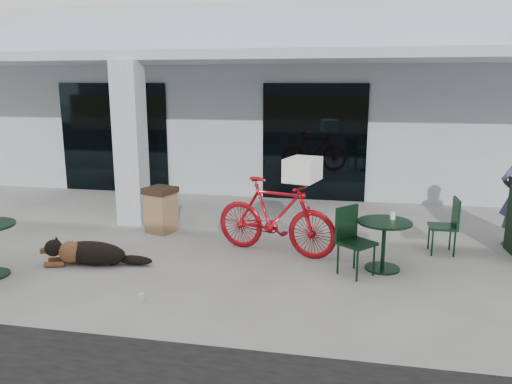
% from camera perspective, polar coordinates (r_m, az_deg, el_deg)
% --- Properties ---
extents(ground, '(80.00, 80.00, 0.00)m').
position_cam_1_polar(ground, '(7.62, -10.54, -8.70)').
color(ground, '#B2AFA8').
rests_on(ground, ground).
extents(building, '(22.00, 7.00, 4.50)m').
position_cam_1_polar(building, '(15.33, 0.99, 10.68)').
color(building, silver).
rests_on(building, ground).
extents(storefront_glass_left, '(2.80, 0.06, 2.70)m').
position_cam_1_polar(storefront_glass_left, '(13.06, -15.90, 5.94)').
color(storefront_glass_left, black).
rests_on(storefront_glass_left, ground).
extents(storefront_glass_right, '(2.40, 0.06, 2.70)m').
position_cam_1_polar(storefront_glass_right, '(11.68, 6.66, 5.62)').
color(storefront_glass_right, black).
rests_on(storefront_glass_right, ground).
extents(column, '(0.50, 0.50, 3.12)m').
position_cam_1_polar(column, '(9.90, -14.13, 5.33)').
color(column, silver).
rests_on(column, ground).
extents(overhang, '(22.00, 2.80, 0.18)m').
position_cam_1_polar(overhang, '(10.55, -3.85, 15.07)').
color(overhang, silver).
rests_on(overhang, column).
extents(bicycle, '(2.14, 1.10, 1.24)m').
position_cam_1_polar(bicycle, '(8.01, 2.23, -2.79)').
color(bicycle, '#A30D16').
rests_on(bicycle, ground).
extents(laundry_basket, '(0.59, 0.70, 0.36)m').
position_cam_1_polar(laundry_basket, '(7.67, 5.35, 2.58)').
color(laundry_basket, white).
rests_on(laundry_basket, bicycle).
extents(dog, '(1.31, 0.73, 0.42)m').
position_cam_1_polar(dog, '(8.02, -18.25, -6.47)').
color(dog, black).
rests_on(dog, ground).
extents(cup_near_dog, '(0.09, 0.09, 0.10)m').
position_cam_1_polar(cup_near_dog, '(6.64, -12.96, -11.64)').
color(cup_near_dog, white).
rests_on(cup_near_dog, ground).
extents(cafe_table_far, '(0.97, 0.97, 0.74)m').
position_cam_1_polar(cafe_table_far, '(7.62, 14.36, -5.93)').
color(cafe_table_far, black).
rests_on(cafe_table_far, ground).
extents(cafe_chair_far_a, '(0.66, 0.65, 0.98)m').
position_cam_1_polar(cafe_chair_far_a, '(7.29, 11.42, -5.64)').
color(cafe_chair_far_a, black).
rests_on(cafe_chair_far_a, ground).
extents(cafe_chair_far_b, '(0.47, 0.43, 0.92)m').
position_cam_1_polar(cafe_chair_far_b, '(8.58, 20.54, -3.64)').
color(cafe_chair_far_b, black).
rests_on(cafe_chair_far_b, ground).
extents(cup_on_table, '(0.10, 0.10, 0.11)m').
position_cam_1_polar(cup_on_table, '(7.64, 15.35, -2.63)').
color(cup_on_table, white).
rests_on(cup_on_table, cafe_table_far).
extents(trash_receptacle, '(0.63, 0.63, 0.85)m').
position_cam_1_polar(trash_receptacle, '(9.35, -10.82, -2.01)').
color(trash_receptacle, olive).
rests_on(trash_receptacle, ground).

